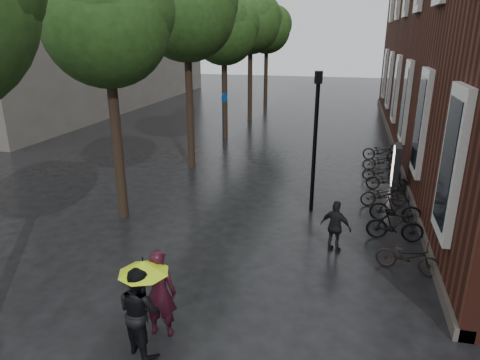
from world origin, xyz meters
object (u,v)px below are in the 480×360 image
(person_black, at_px, (140,311))
(pedestrian_walking, at_px, (336,227))
(ad_lightbox, at_px, (396,167))
(lamp_post, at_px, (316,129))
(parked_bicycles, at_px, (387,185))
(person_burgundy, at_px, (159,293))

(person_black, height_order, pedestrian_walking, person_black)
(ad_lightbox, distance_m, lamp_post, 4.78)
(parked_bicycles, bearing_deg, person_black, -117.33)
(pedestrian_walking, distance_m, lamp_post, 3.69)
(person_black, bearing_deg, person_burgundy, -77.40)
(person_burgundy, xyz_separation_m, pedestrian_walking, (3.27, 4.45, -0.20))
(parked_bicycles, xyz_separation_m, lamp_post, (-2.64, -2.05, 2.44))
(lamp_post, bearing_deg, parked_bicycles, 37.81)
(person_burgundy, bearing_deg, ad_lightbox, -122.64)
(person_burgundy, xyz_separation_m, person_black, (-0.15, -0.56, -0.05))
(parked_bicycles, distance_m, ad_lightbox, 1.23)
(person_burgundy, distance_m, lamp_post, 7.93)
(person_black, relative_size, lamp_post, 0.38)
(person_black, bearing_deg, lamp_post, -79.92)
(pedestrian_walking, bearing_deg, lamp_post, -52.72)
(person_black, xyz_separation_m, parked_bicycles, (5.14, 9.94, -0.46))
(lamp_post, bearing_deg, pedestrian_walking, -72.29)
(person_burgundy, relative_size, parked_bicycles, 0.17)
(pedestrian_walking, height_order, parked_bicycles, pedestrian_walking)
(parked_bicycles, relative_size, lamp_post, 2.40)
(person_black, xyz_separation_m, ad_lightbox, (5.49, 11.04, -0.02))
(person_burgundy, height_order, person_black, person_burgundy)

